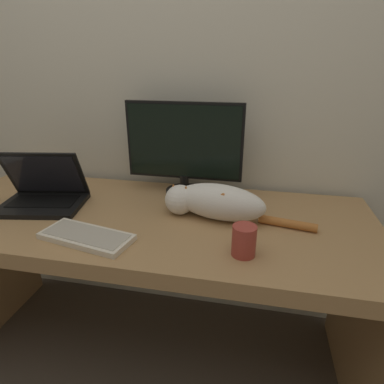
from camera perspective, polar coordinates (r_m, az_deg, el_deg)
name	(u,v)px	position (r m, az deg, el deg)	size (l,w,h in m)	color
wall_back	(170,62)	(1.56, -3.91, 22.05)	(6.40, 0.06, 2.60)	beige
desk	(148,244)	(1.37, -7.78, -9.22)	(1.79, 0.71, 0.74)	#A37A4C
monitor	(184,148)	(1.42, -1.42, 7.88)	(0.52, 0.17, 0.41)	black
laptop	(43,195)	(1.49, -24.93, -0.47)	(0.37, 0.29, 0.23)	black
external_keyboard	(87,236)	(1.17, -18.24, -7.51)	(0.34, 0.19, 0.02)	beige
cat	(214,201)	(1.24, 3.93, -1.63)	(0.58, 0.21, 0.14)	silver
coffee_mug	(244,241)	(1.03, 9.22, -8.53)	(0.08, 0.08, 0.10)	#9E382D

